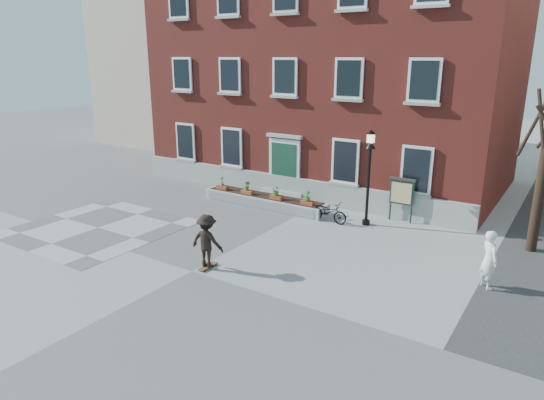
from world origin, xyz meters
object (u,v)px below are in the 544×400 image
Objects in this scene: notice_board at (402,192)px; lamp_post at (369,165)px; bicycle at (328,212)px; skateboarder at (207,241)px; bystander at (489,260)px.

lamp_post is at bearing -130.80° from notice_board.
lamp_post is (1.47, 0.57, 2.09)m from bicycle.
notice_board is (2.49, 1.76, 0.81)m from bicycle.
skateboarder is (-1.20, -6.31, 0.51)m from bicycle.
lamp_post is 2.13× the size of skateboarder.
bicycle is at bearing -158.76° from lamp_post.
notice_board is at bearing 65.40° from skateboarder.
bicycle is at bearing 79.22° from skateboarder.
notice_board is 8.88m from skateboarder.
bicycle is 3.16m from notice_board.
bicycle is at bearing 23.24° from bystander.
lamp_post is 2.02m from notice_board.
bystander is 8.67m from skateboarder.
skateboarder is (-2.67, -6.88, -1.58)m from lamp_post.
skateboarder reaches higher than bystander.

